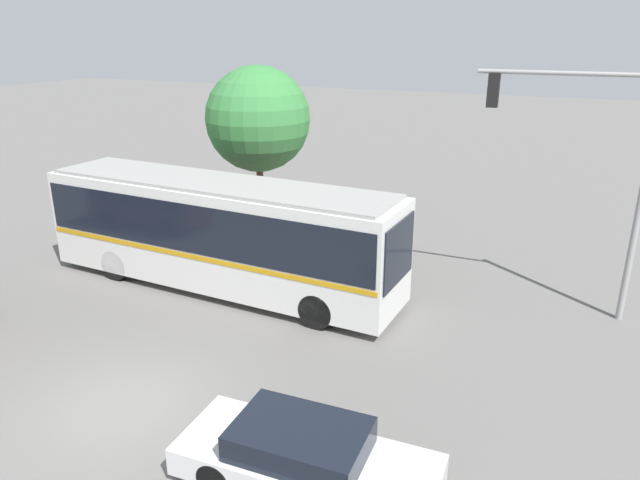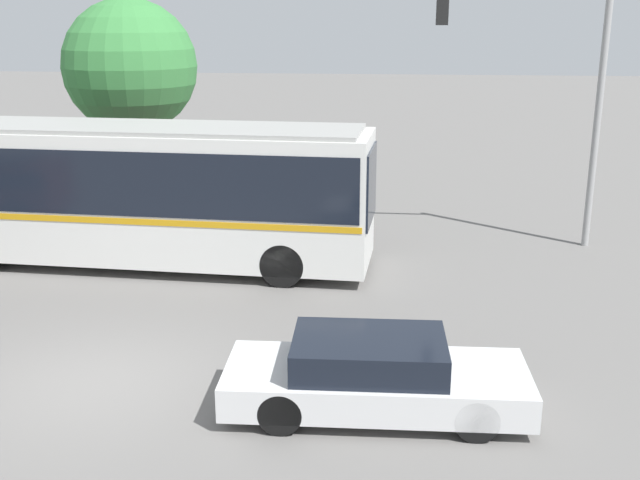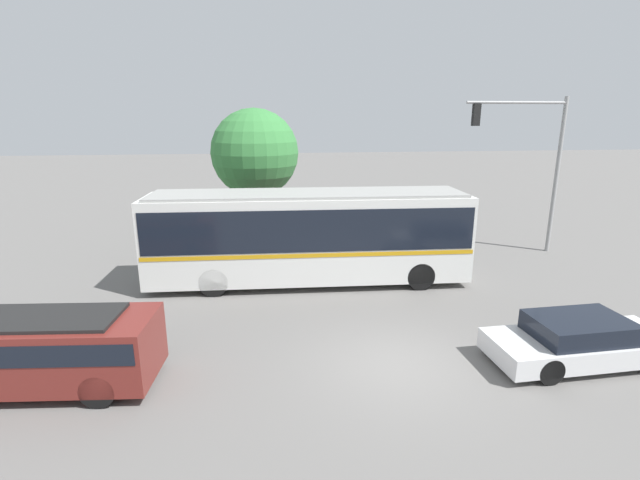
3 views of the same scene
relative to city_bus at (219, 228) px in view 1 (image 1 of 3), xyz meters
The scene contains 6 objects.
ground_plane 6.67m from the city_bus, 76.43° to the right, with size 140.00×140.00×0.00m, color slate.
city_bus is the anchor object (origin of this frame).
sedan_foreground 9.15m from the city_bus, 47.65° to the right, with size 4.69×1.93×1.20m.
traffic_light_pole 10.90m from the city_bus, 14.57° to the left, with size 4.56×0.24×6.84m.
flowering_hedge 4.16m from the city_bus, 76.74° to the left, with size 7.22×1.02×1.30m.
street_tree_left 6.59m from the city_bus, 107.96° to the left, with size 4.09×4.09×6.41m.
Camera 1 is at (8.26, -7.97, 7.62)m, focal length 32.84 mm.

